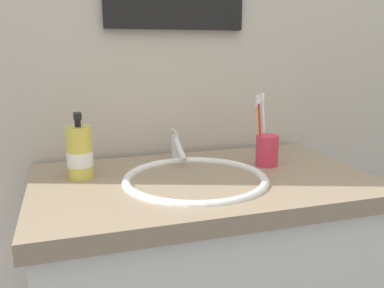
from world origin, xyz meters
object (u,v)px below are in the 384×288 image
Objects in this scene: toothbrush_red at (260,126)px; toothbrush_yellow at (258,126)px; soap_dispenser at (80,153)px; toothbrush_white at (264,123)px; toothbrush_cup at (267,150)px; faucet at (177,147)px.

toothbrush_yellow is at bearing 66.86° from toothbrush_red.
toothbrush_yellow is 0.05m from toothbrush_red.
toothbrush_yellow is 1.05× the size of soap_dispenser.
toothbrush_white is 0.54m from soap_dispenser.
toothbrush_cup is 0.09m from toothbrush_white.
toothbrush_white is 0.99× the size of toothbrush_red.
toothbrush_red is (-0.04, -0.06, 0.00)m from toothbrush_white.
toothbrush_red reaches higher than toothbrush_cup.
soap_dispenser is (-0.50, 0.05, -0.05)m from toothbrush_red.
toothbrush_white is at bearing 53.62° from toothbrush_red.
toothbrush_cup is 0.45× the size of toothbrush_white.
toothbrush_red reaches higher than faucet.
toothbrush_yellow is (-0.01, 0.04, 0.06)m from toothbrush_cup.
toothbrush_red is at bearing -172.00° from toothbrush_cup.
toothbrush_yellow is 0.91× the size of toothbrush_red.
faucet is 0.27m from toothbrush_white.
toothbrush_yellow reaches higher than faucet.
toothbrush_red is at bearing -126.38° from toothbrush_white.
toothbrush_cup is 0.08m from toothbrush_red.
soap_dispenser is (-0.54, -0.01, -0.05)m from toothbrush_white.
soap_dispenser is at bearing 175.40° from toothbrush_cup.
soap_dispenser is (-0.52, -0.00, -0.04)m from toothbrush_yellow.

